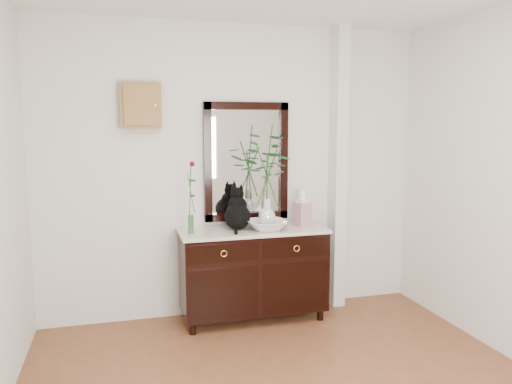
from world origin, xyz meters
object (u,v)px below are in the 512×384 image
object	(u,v)px
cat	(237,208)
ginger_jar	(302,207)
lotus_bowl	(267,225)
sideboard	(253,269)

from	to	relation	value
cat	ginger_jar	xyz separation A→B (m)	(0.61, -0.03, -0.02)
cat	lotus_bowl	bearing A→B (deg)	-13.57
sideboard	lotus_bowl	world-z (taller)	lotus_bowl
lotus_bowl	ginger_jar	world-z (taller)	ginger_jar
lotus_bowl	ginger_jar	size ratio (longest dim) A/B	1.01
ginger_jar	sideboard	bearing A→B (deg)	-178.21
sideboard	lotus_bowl	xyz separation A→B (m)	(0.11, -0.07, 0.42)
lotus_bowl	ginger_jar	distance (m)	0.40
lotus_bowl	ginger_jar	bearing A→B (deg)	13.02
lotus_bowl	ginger_jar	xyz separation A→B (m)	(0.37, 0.09, 0.13)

